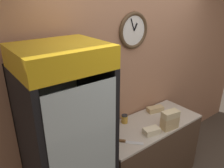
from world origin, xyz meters
TOP-DOWN VIEW (x-y plane):
  - wall_back at (-0.00, 1.20)m, footprint 5.20×0.10m
  - prep_counter at (0.00, 0.85)m, footprint 1.41×0.60m
  - beverage_cooler at (-1.14, 0.85)m, footprint 0.68×0.69m
  - sandwich_stack_bottom at (0.11, 0.63)m, footprint 0.22×0.13m
  - sandwich_stack_middle at (0.11, 0.63)m, footprint 0.23×0.14m
  - sandwich_stack_top at (0.11, 0.63)m, footprint 0.22×0.14m
  - sandwich_flat_left at (-0.14, 0.68)m, footprint 0.21×0.14m
  - sandwich_flat_right at (0.29, 1.01)m, footprint 0.24×0.16m
  - chefs_knife at (-0.48, 0.74)m, footprint 0.23×0.24m
  - condiment_jar at (-0.23, 1.05)m, footprint 0.08×0.08m
  - napkin_dispenser at (-0.57, 1.07)m, footprint 0.11×0.09m

SIDE VIEW (x-z plane):
  - prep_counter at x=0.00m, z-range 0.00..0.87m
  - chefs_knife at x=-0.48m, z-range 0.87..0.89m
  - sandwich_flat_right at x=0.29m, z-range 0.87..0.94m
  - sandwich_flat_left at x=-0.14m, z-range 0.87..0.94m
  - sandwich_stack_bottom at x=0.11m, z-range 0.87..0.95m
  - condiment_jar at x=-0.23m, z-range 0.87..0.98m
  - napkin_dispenser at x=-0.57m, z-range 0.87..0.99m
  - sandwich_stack_middle at x=0.11m, z-range 0.95..1.03m
  - sandwich_stack_top at x=0.11m, z-range 1.03..1.10m
  - beverage_cooler at x=-1.14m, z-range 0.09..2.12m
  - wall_back at x=0.00m, z-range 0.01..2.71m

